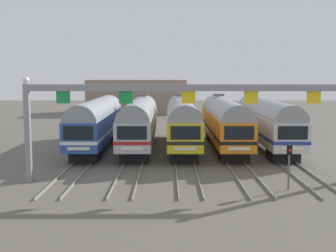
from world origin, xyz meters
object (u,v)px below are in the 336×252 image
Objects in this scene: commuter_train_blue at (95,121)px; yard_signal_mast at (287,158)px; commuter_train_yellow at (180,121)px; commuter_train_orange at (222,121)px; commuter_train_silver at (265,121)px; catenary_gantry at (187,103)px; commuter_train_stainless at (138,121)px.

yard_signal_mast is at bearing -47.42° from commuter_train_blue.
yard_signal_mast is at bearing -68.51° from commuter_train_yellow.
commuter_train_yellow and commuter_train_orange have the same top height.
commuter_train_orange is 15.71m from yard_signal_mast.
commuter_train_silver reaches higher than yard_signal_mast.
commuter_train_silver is 0.84× the size of catenary_gantry.
yard_signal_mast is at bearing -18.57° from catenary_gantry.
commuter_train_silver is 15.70m from yard_signal_mast.
commuter_train_stainless is at bearing 0.06° from commuter_train_blue.
commuter_train_stainless is at bearing 106.83° from catenary_gantry.
commuter_train_stainless and commuter_train_yellow have the same top height.
commuter_train_blue is at bearing -179.97° from commuter_train_yellow.
yard_signal_mast is (2.04, -15.56, -0.69)m from commuter_train_orange.
commuter_train_yellow is 1.00× the size of commuter_train_silver.
yard_signal_mast is (10.21, -15.56, -0.69)m from commuter_train_stainless.
commuter_train_stainless is 14.33m from catenary_gantry.
commuter_train_orange reaches higher than commuter_train_silver.
yard_signal_mast is at bearing -56.73° from commuter_train_stainless.
commuter_train_yellow reaches higher than commuter_train_silver.
commuter_train_silver is at bearing -0.06° from commuter_train_orange.
catenary_gantry is at bearing -73.17° from commuter_train_stainless.
commuter_train_yellow reaches higher than yard_signal_mast.
commuter_train_silver is 6.33× the size of yard_signal_mast.
commuter_train_stainless is 18.62m from yard_signal_mast.
commuter_train_orange is at bearing 179.94° from commuter_train_silver.
catenary_gantry is (8.17, -13.49, 2.56)m from commuter_train_blue.
catenary_gantry reaches higher than commuter_train_blue.
catenary_gantry is (0.00, -13.50, 2.56)m from commuter_train_yellow.
catenary_gantry reaches higher than commuter_train_yellow.
commuter_train_stainless is at bearing 180.00° from commuter_train_orange.
commuter_train_yellow is at bearing 0.00° from commuter_train_stainless.
commuter_train_silver is (12.25, -0.00, -0.00)m from commuter_train_stainless.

